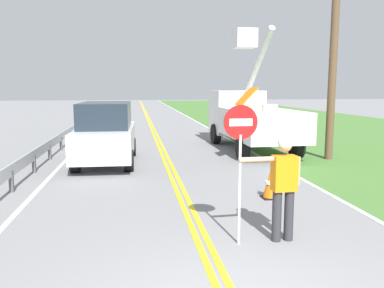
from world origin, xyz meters
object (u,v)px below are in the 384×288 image
Objects in this scene: stop_sign_paddle at (240,143)px; utility_pole_near at (334,40)px; oncoming_suv_nearest at (106,133)px; utility_bucket_truck at (249,116)px; traffic_cone_lead at (271,184)px; flagger_worker at (283,181)px.

utility_pole_near is at bearing 53.73° from stop_sign_paddle.
stop_sign_paddle is 8.08m from oncoming_suv_nearest.
oncoming_suv_nearest is 8.62m from utility_pole_near.
utility_bucket_truck is 7.76m from traffic_cone_lead.
oncoming_suv_nearest is at bearing 177.58° from utility_pole_near.
oncoming_suv_nearest reaches higher than flagger_worker.
flagger_worker is 0.39× the size of oncoming_suv_nearest.
flagger_worker reaches higher than traffic_cone_lead.
utility_bucket_truck reaches higher than flagger_worker.
oncoming_suv_nearest is (-3.44, 7.56, 0.01)m from flagger_worker.
utility_pole_near is 11.63× the size of traffic_cone_lead.
utility_bucket_truck is at bearing 127.94° from utility_pole_near.
utility_bucket_truck is 0.84× the size of utility_pole_near.
utility_pole_near is (5.33, 7.26, 2.54)m from stop_sign_paddle.
flagger_worker is 0.27× the size of utility_bucket_truck.
utility_pole_near is (2.22, -2.84, 2.85)m from utility_bucket_truck.
utility_pole_near is (4.56, 7.22, 3.21)m from flagger_worker.
utility_pole_near reaches higher than stop_sign_paddle.
utility_bucket_truck is at bearing 77.61° from traffic_cone_lead.
stop_sign_paddle is 0.29× the size of utility_pole_near.
oncoming_suv_nearest is 6.53m from traffic_cone_lead.
stop_sign_paddle is 9.36m from utility_pole_near.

